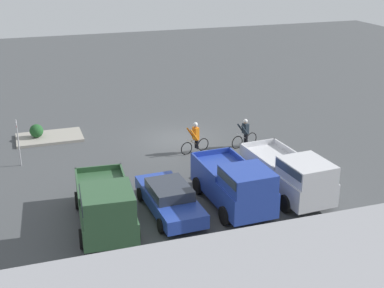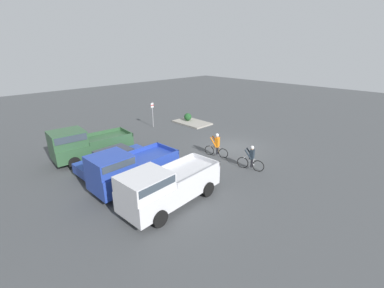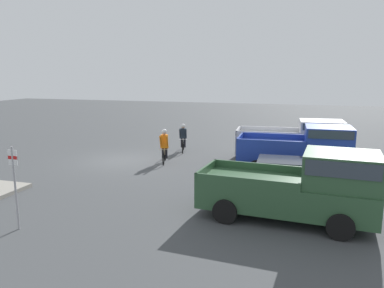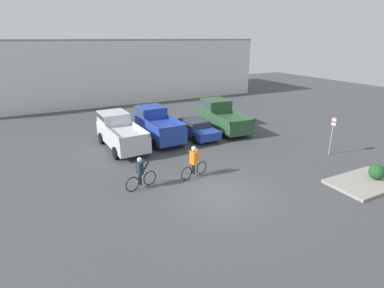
{
  "view_description": "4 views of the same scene",
  "coord_description": "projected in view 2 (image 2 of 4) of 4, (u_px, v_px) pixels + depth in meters",
  "views": [
    {
      "loc": [
        8.68,
        28.36,
        10.97
      ],
      "look_at": [
        0.49,
        4.03,
        1.2
      ],
      "focal_mm": 50.0,
      "sensor_mm": 36.0,
      "label": 1
    },
    {
      "loc": [
        -11.35,
        15.58,
        7.41
      ],
      "look_at": [
        0.49,
        4.03,
        1.2
      ],
      "focal_mm": 24.0,
      "sensor_mm": 36.0,
      "label": 2
    },
    {
      "loc": [
        17.5,
        9.13,
        4.57
      ],
      "look_at": [
        0.49,
        4.03,
        1.2
      ],
      "focal_mm": 35.0,
      "sensor_mm": 36.0,
      "label": 3
    },
    {
      "loc": [
        -7.1,
        -10.76,
        7.12
      ],
      "look_at": [
        0.49,
        4.03,
        1.2
      ],
      "focal_mm": 28.0,
      "sensor_mm": 36.0,
      "label": 4
    }
  ],
  "objects": [
    {
      "name": "curb_island",
      "position": [
        192.0,
        123.0,
        26.84
      ],
      "size": [
        3.8,
        2.35,
        0.15
      ],
      "primitive_type": "cube",
      "color": "gray",
      "rests_on": "ground_plane"
    },
    {
      "name": "cyclist_1",
      "position": [
        251.0,
        158.0,
        16.39
      ],
      "size": [
        1.75,
        0.6,
        1.67
      ],
      "color": "black",
      "rests_on": "ground_plane"
    },
    {
      "name": "pickup_truck_1",
      "position": [
        129.0,
        169.0,
        14.16
      ],
      "size": [
        2.38,
        5.01,
        2.26
      ],
      "color": "#233D9E",
      "rests_on": "ground_plane"
    },
    {
      "name": "cyclist_0",
      "position": [
        217.0,
        145.0,
        18.38
      ],
      "size": [
        1.79,
        0.61,
        1.77
      ],
      "color": "black",
      "rests_on": "ground_plane"
    },
    {
      "name": "shrub",
      "position": [
        188.0,
        117.0,
        27.18
      ],
      "size": [
        0.79,
        0.79,
        0.79
      ],
      "color": "#1E4C23",
      "rests_on": "curb_island"
    },
    {
      "name": "ground_plane",
      "position": [
        233.0,
        147.0,
        20.39
      ],
      "size": [
        80.0,
        80.0,
        0.0
      ],
      "primitive_type": "plane",
      "color": "#424447"
    },
    {
      "name": "fire_lane_sign",
      "position": [
        153.0,
        112.0,
        25.09
      ],
      "size": [
        0.06,
        0.3,
        2.51
      ],
      "color": "#9E9EA3",
      "rests_on": "ground_plane"
    },
    {
      "name": "pickup_truck_2",
      "position": [
        85.0,
        144.0,
        17.88
      ],
      "size": [
        2.6,
        5.49,
        2.27
      ],
      "color": "#2D5133",
      "rests_on": "ground_plane"
    },
    {
      "name": "pickup_truck_0",
      "position": [
        165.0,
        186.0,
        12.47
      ],
      "size": [
        2.46,
        5.53,
        2.18
      ],
      "color": "silver",
      "rests_on": "ground_plane"
    },
    {
      "name": "sedan_0",
      "position": [
        114.0,
        159.0,
        16.59
      ],
      "size": [
        2.1,
        4.8,
        1.3
      ],
      "color": "#233D9E",
      "rests_on": "ground_plane"
    }
  ]
}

